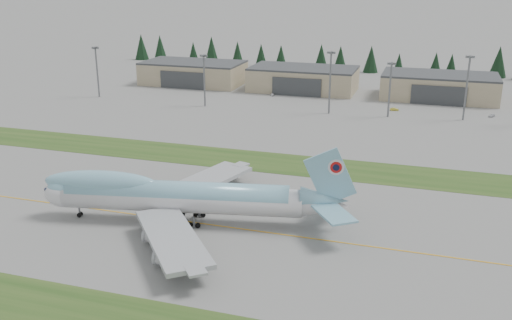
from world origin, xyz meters
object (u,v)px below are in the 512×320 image
(service_vehicle_a, at_px, (272,96))
(hangar_center, at_px, (303,79))
(service_vehicle_b, at_px, (394,111))
(hangar_right, at_px, (439,86))
(service_vehicle_c, at_px, (492,117))
(boeing_747_freighter, at_px, (178,196))
(hangar_left, at_px, (193,73))

(service_vehicle_a, bearing_deg, hangar_center, 45.39)
(hangar_center, relative_size, service_vehicle_b, 14.16)
(hangar_right, xyz_separation_m, service_vehicle_c, (19.88, -27.74, -5.39))
(hangar_center, relative_size, hangar_right, 1.00)
(boeing_747_freighter, relative_size, hangar_right, 1.46)
(hangar_left, xyz_separation_m, service_vehicle_c, (134.88, -27.74, -5.39))
(hangar_right, distance_m, service_vehicle_b, 33.25)
(service_vehicle_b, relative_size, service_vehicle_c, 0.96)
(boeing_747_freighter, xyz_separation_m, service_vehicle_b, (37.36, 121.88, -6.08))
(hangar_left, bearing_deg, hangar_center, 0.00)
(service_vehicle_a, bearing_deg, boeing_747_freighter, -93.90)
(service_vehicle_c, bearing_deg, hangar_center, -171.39)
(hangar_left, height_order, hangar_right, same)
(service_vehicle_b, bearing_deg, hangar_center, 46.81)
(service_vehicle_b, bearing_deg, boeing_747_freighter, 152.85)
(hangar_left, distance_m, service_vehicle_b, 102.78)
(boeing_747_freighter, relative_size, service_vehicle_a, 22.47)
(hangar_left, height_order, service_vehicle_c, hangar_left)
(boeing_747_freighter, relative_size, hangar_center, 1.46)
(service_vehicle_c, bearing_deg, boeing_747_freighter, -93.23)
(hangar_right, xyz_separation_m, service_vehicle_a, (-70.39, -15.60, -5.39))
(boeing_747_freighter, relative_size, service_vehicle_b, 20.75)
(service_vehicle_b, bearing_deg, service_vehicle_c, -99.01)
(hangar_center, xyz_separation_m, service_vehicle_c, (79.88, -27.74, -5.39))
(boeing_747_freighter, distance_m, service_vehicle_b, 127.62)
(hangar_left, relative_size, hangar_right, 1.00)
(service_vehicle_a, distance_m, service_vehicle_b, 55.52)
(hangar_left, height_order, hangar_center, same)
(hangar_right, xyz_separation_m, service_vehicle_b, (-16.37, -28.43, -5.39))
(boeing_747_freighter, height_order, hangar_left, boeing_747_freighter)
(hangar_left, height_order, service_vehicle_a, hangar_left)
(hangar_left, height_order, service_vehicle_b, hangar_left)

